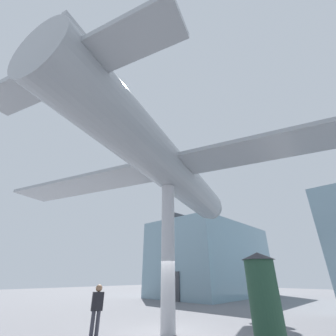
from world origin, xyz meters
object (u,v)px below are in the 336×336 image
(support_pylon_central, at_px, (168,251))
(info_kiosk, at_px, (265,306))
(suspended_airplane, at_px, (169,169))
(visitor_person, at_px, (97,306))

(support_pylon_central, relative_size, info_kiosk, 2.31)
(info_kiosk, bearing_deg, suspended_airplane, 163.75)
(support_pylon_central, relative_size, suspended_airplane, 0.29)
(support_pylon_central, xyz_separation_m, visitor_person, (-1.65, -2.08, -1.96))
(suspended_airplane, xyz_separation_m, info_kiosk, (4.32, -1.26, -5.53))
(support_pylon_central, relative_size, visitor_person, 3.52)
(support_pylon_central, bearing_deg, info_kiosk, -14.56)
(support_pylon_central, bearing_deg, visitor_person, -128.46)
(visitor_person, bearing_deg, info_kiosk, -57.60)
(suspended_airplane, bearing_deg, support_pylon_central, -90.00)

